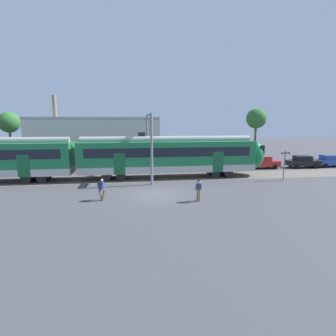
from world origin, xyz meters
TOP-DOWN VIEW (x-y plane):
  - ground_plane at (0.00, 0.00)m, footprint 160.00×160.00m
  - track_bed at (-9.13, 6.46)m, footprint 80.00×4.40m
  - commuter_train at (-6.65, 6.45)m, footprint 38.05×3.07m
  - pedestrian_navy at (-4.16, -1.18)m, footprint 0.60×0.62m
  - pedestrian_grey at (2.88, -2.45)m, footprint 0.57×0.63m
  - parked_car_red at (14.49, 10.24)m, footprint 4.06×1.88m
  - parked_car_black at (19.86, 9.98)m, footprint 4.09×1.94m
  - parked_car_blue at (23.78, 10.17)m, footprint 4.01×1.77m
  - catenary_gantry at (-0.08, 6.46)m, footprint 0.24×6.64m
  - crossing_signal at (13.07, 3.26)m, footprint 0.96×0.22m
  - background_building at (-6.60, 15.98)m, footprint 16.78×5.00m
  - street_tree_right at (15.66, 14.99)m, footprint 2.81×2.81m
  - street_tree_left at (-18.43, 18.60)m, footprint 2.84×2.84m

SIDE VIEW (x-z plane):
  - ground_plane at x=0.00m, z-range 0.00..0.00m
  - track_bed at x=-9.13m, z-range 0.00..0.01m
  - parked_car_red at x=14.49m, z-range 0.01..1.55m
  - parked_car_black at x=19.86m, z-range 0.01..1.55m
  - parked_car_blue at x=23.78m, z-range 0.01..1.55m
  - pedestrian_navy at x=-4.16m, z-range 0.16..1.82m
  - pedestrian_grey at x=2.88m, z-range 0.16..1.82m
  - crossing_signal at x=13.07m, z-range 0.51..3.51m
  - commuter_train at x=-6.65m, z-range -0.11..4.62m
  - background_building at x=-6.60m, z-range -1.39..7.81m
  - catenary_gantry at x=-0.08m, z-range 1.05..7.58m
  - street_tree_left at x=-18.43m, z-range 2.10..9.28m
  - street_tree_right at x=15.66m, z-range 2.36..10.07m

